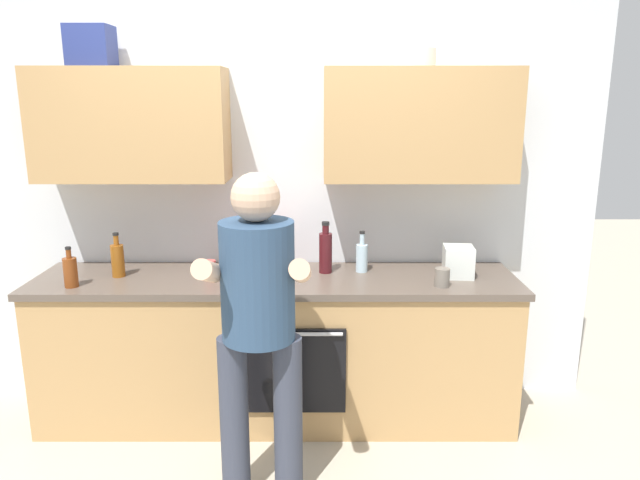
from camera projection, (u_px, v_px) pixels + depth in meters
ground_plane at (280, 414)px, 3.70m from camera, size 12.00×12.00×0.00m
back_wall_unit at (278, 171)px, 3.62m from camera, size 4.00×0.38×2.50m
counter at (279, 348)px, 3.59m from camera, size 2.84×0.67×0.90m
person_standing at (260, 315)px, 2.73m from camera, size 0.49×0.45×1.62m
bottle_syrup at (120, 259)px, 3.48m from camera, size 0.08×0.08×0.27m
bottle_wine at (327, 251)px, 3.55m from camera, size 0.08×0.08×0.31m
bottle_water at (364, 257)px, 3.58m from camera, size 0.07×0.07×0.25m
bottle_vinegar at (72, 271)px, 3.30m from camera, size 0.08×0.08×0.23m
bottle_hotsauce at (246, 270)px, 3.29m from camera, size 0.07×0.07×0.23m
cup_stoneware at (444, 277)px, 3.31m from camera, size 0.08×0.08×0.10m
cup_ceramic at (211, 270)px, 3.45m from camera, size 0.07×0.07×0.11m
grocery_bag_crisps at (266, 259)px, 3.54m from camera, size 0.25×0.24×0.18m
grocery_bag_produce at (460, 262)px, 3.48m from camera, size 0.18×0.18×0.18m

